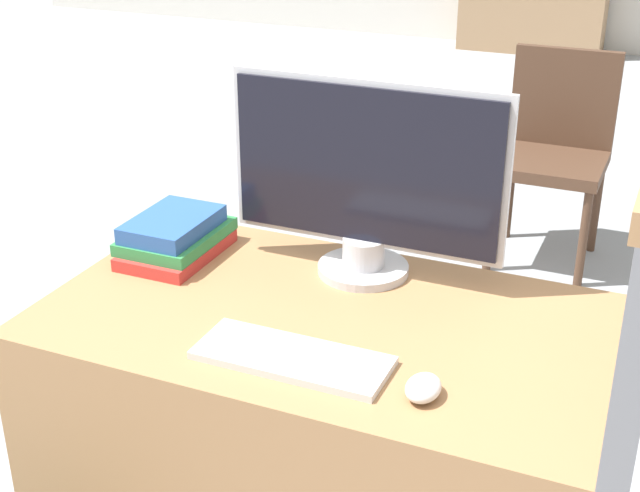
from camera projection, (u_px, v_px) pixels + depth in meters
desk at (325, 457)px, 2.06m from camera, size 1.21×0.71×0.75m
carrel_divider at (626, 428)px, 1.75m from camera, size 0.07×0.77×1.22m
monitor at (367, 180)px, 1.99m from camera, size 0.65×0.21×0.46m
keyboard at (292, 358)px, 1.73m from camera, size 0.38×0.15×0.02m
mouse at (423, 388)px, 1.61m from camera, size 0.06×0.09×0.04m
book_stack at (175, 237)px, 2.16m from camera, size 0.20×0.28×0.10m
far_chair at (555, 144)px, 3.74m from camera, size 0.44×0.44×0.88m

